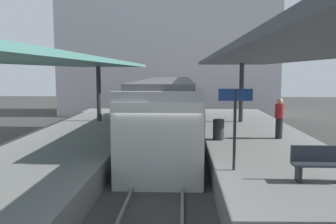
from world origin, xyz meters
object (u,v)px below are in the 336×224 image
at_px(commuter_train, 167,114).
at_px(platform_sign, 235,111).
at_px(platform_bench, 321,162).
at_px(litter_bin, 219,130).
at_px(passenger_near_bench, 279,118).

xyz_separation_m(commuter_train, platform_sign, (2.12, -6.64, 0.90)).
bearing_deg(platform_bench, litter_bin, 110.97).
bearing_deg(commuter_train, platform_sign, -72.29).
bearing_deg(platform_sign, litter_bin, 89.94).
bearing_deg(litter_bin, passenger_near_bench, 8.32).
distance_m(platform_bench, platform_sign, 2.45).
height_order(platform_sign, passenger_near_bench, platform_sign).
bearing_deg(commuter_train, litter_bin, -48.18).
distance_m(commuter_train, litter_bin, 3.20).
distance_m(platform_bench, passenger_near_bench, 5.52).
xyz_separation_m(platform_sign, passenger_near_bench, (2.44, 4.62, -0.79)).
bearing_deg(passenger_near_bench, platform_bench, -94.90).
height_order(commuter_train, platform_sign, commuter_train).
bearing_deg(commuter_train, platform_bench, -61.41).
relative_size(platform_sign, litter_bin, 2.76).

